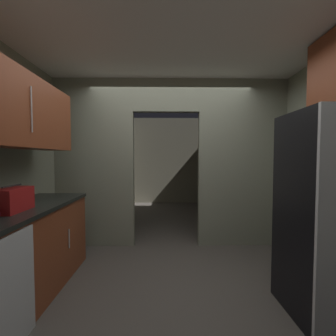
% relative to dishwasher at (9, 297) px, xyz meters
% --- Properties ---
extents(ground, '(20.00, 20.00, 0.00)m').
position_rel_dishwasher_xyz_m(ground, '(1.19, 0.77, -0.43)').
color(ground, '#47423D').
extents(kitchen_overhead_slab, '(4.05, 6.54, 0.06)m').
position_rel_dishwasher_xyz_m(kitchen_overhead_slab, '(1.19, 1.15, 2.24)').
color(kitchen_overhead_slab, silver).
extents(kitchen_partition, '(3.65, 0.12, 2.64)m').
position_rel_dishwasher_xyz_m(kitchen_partition, '(1.21, 2.03, 0.96)').
color(kitchen_partition, gray).
rests_on(kitchen_partition, ground).
extents(adjoining_room_shell, '(3.65, 3.50, 2.64)m').
position_rel_dishwasher_xyz_m(adjoining_room_shell, '(1.19, 4.36, 0.89)').
color(adjoining_room_shell, gray).
rests_on(adjoining_room_shell, ground).
extents(lower_cabinet_run, '(0.64, 1.97, 0.92)m').
position_rel_dishwasher_xyz_m(lower_cabinet_run, '(-0.31, 0.55, 0.03)').
color(lower_cabinet_run, brown).
rests_on(lower_cabinet_run, ground).
extents(dishwasher, '(0.02, 0.56, 0.86)m').
position_rel_dishwasher_xyz_m(dishwasher, '(0.00, 0.00, 0.00)').
color(dishwasher, '#B7BABC').
rests_on(dishwasher, ground).
extents(upper_cabinet_counterside, '(0.36, 1.77, 0.70)m').
position_rel_dishwasher_xyz_m(upper_cabinet_counterside, '(-0.31, 0.55, 1.42)').
color(upper_cabinet_counterside, brown).
extents(boombox, '(0.21, 0.36, 0.24)m').
position_rel_dishwasher_xyz_m(boombox, '(-0.29, 0.48, 0.60)').
color(boombox, maroon).
rests_on(boombox, lower_cabinet_run).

